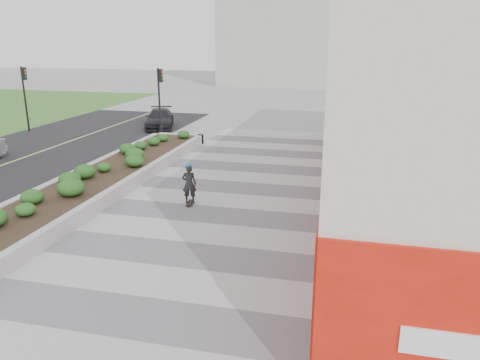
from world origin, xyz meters
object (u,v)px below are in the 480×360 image
object	(u,v)px
planter	(101,177)
skateboarder	(189,184)
traffic_signal_near	(160,92)
traffic_signal_far	(25,89)
car_dark	(160,119)

from	to	relation	value
planter	skateboarder	world-z (taller)	skateboarder
traffic_signal_near	traffic_signal_far	bearing A→B (deg)	-176.89
traffic_signal_far	car_dark	distance (m)	8.81
skateboarder	planter	bearing A→B (deg)	154.50
planter	car_dark	size ratio (longest dim) A/B	4.13
planter	car_dark	distance (m)	13.53
traffic_signal_near	car_dark	size ratio (longest dim) A/B	0.96
planter	traffic_signal_far	xyz separation A→B (m)	(-10.93, 10.00, 2.34)
traffic_signal_far	car_dark	xyz separation A→B (m)	(7.93, 3.19, -2.13)
traffic_signal_near	skateboarder	xyz separation A→B (m)	(5.97, -11.68, -1.95)
planter	skateboarder	size ratio (longest dim) A/B	11.29
traffic_signal_far	planter	bearing A→B (deg)	-42.46
planter	traffic_signal_near	xyz separation A→B (m)	(-1.73, 10.50, 2.34)
traffic_signal_near	skateboarder	bearing A→B (deg)	-62.92
car_dark	planter	bearing A→B (deg)	-96.05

